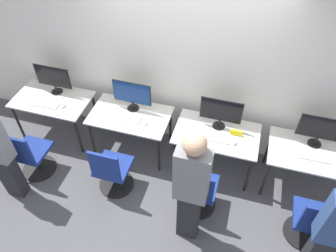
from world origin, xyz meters
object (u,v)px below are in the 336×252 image
Objects in this scene: monitor_right at (221,112)px; office_chair_right at (198,192)px; monitor_far_left at (53,78)px; office_chair_left at (112,172)px; keyboard_right at (216,138)px; mouse_far_right at (336,159)px; person_far_right at (335,231)px; person_right at (191,187)px; office_chair_far_right at (311,223)px; mouse_right at (235,143)px; keyboard_far_left at (46,104)px; mouse_left at (146,123)px; mouse_far_left at (63,106)px; monitor_left at (132,94)px; office_chair_far_left at (31,156)px; keyboard_far_right at (315,157)px; keyboard_left at (128,118)px; monitor_far_right at (321,130)px.

office_chair_right is at bearing -94.33° from monitor_right.
monitor_far_left is 0.63× the size of office_chair_left.
keyboard_right is 4.14× the size of mouse_far_right.
office_chair_right is 1.57m from person_far_right.
person_right is 19.62× the size of mouse_far_right.
mouse_right is at bearing 147.65° from office_chair_far_right.
person_right reaches higher than keyboard_far_left.
mouse_left is at bearing 144.55° from office_chair_right.
mouse_far_left is 0.16× the size of monitor_right.
mouse_far_left and mouse_far_right have the same top height.
office_chair_far_right is at bearing -32.35° from mouse_right.
monitor_left is at bearing 170.02° from mouse_right.
monitor_right reaches higher than mouse_far_right.
mouse_left is 0.96m from keyboard_right.
mouse_right reaches higher than keyboard_right.
office_chair_far_right is (3.50, -0.67, -0.37)m from mouse_far_left.
mouse_far_left is 0.10× the size of office_chair_far_left.
office_chair_right is at bearing -152.80° from keyboard_far_right.
monitor_left is at bearing -1.03° from monitor_far_left.
keyboard_left is (1.24, -0.25, -0.25)m from monitor_far_left.
person_far_right is (1.35, -1.04, 0.16)m from keyboard_right.
person_far_right is (1.42, -0.41, 0.53)m from office_chair_right.
monitor_right is 1.70m from office_chair_far_right.
monitor_far_right is 0.34× the size of person_far_right.
office_chair_right is (-0.32, -0.62, -0.37)m from mouse_right.
keyboard_left is at bearing 178.68° from mouse_right.
monitor_left reaches higher than mouse_far_left.
person_right is at bearing -25.12° from mouse_far_left.
monitor_far_left is at bearing 179.30° from monitor_right.
mouse_left is 0.05× the size of person_right.
keyboard_far_left is 3.96m from person_far_right.
keyboard_far_right is 0.25m from mouse_far_right.
office_chair_far_left is at bearing -179.39° from office_chair_far_right.
person_far_right is (2.31, -1.05, 0.16)m from mouse_left.
monitor_far_right is at bearing 34.70° from office_chair_right.
office_chair_far_right is (1.29, -0.68, -0.37)m from keyboard_right.
monitor_right is at bearing -178.52° from monitor_far_right.
mouse_right is at bearing -176.25° from mouse_far_right.
monitor_far_right is (2.47, 0.02, 0.00)m from monitor_left.
mouse_far_left is 1.00× the size of mouse_right.
keyboard_far_left is (0.00, -0.30, -0.25)m from monitor_far_left.
person_far_right is (0.12, -1.31, -0.08)m from monitor_far_right.
person_far_right is at bearing -22.30° from keyboard_left.
office_chair_far_right is at bearing -27.70° from keyboard_right.
keyboard_far_left is 2.57m from person_right.
office_chair_far_left is at bearing -176.87° from office_chair_left.
office_chair_far_right is (2.53, -0.92, -0.61)m from monitor_left.
person_far_right is at bearing -83.89° from keyboard_far_right.
person_right reaches higher than monitor_right.
mouse_far_right is at bearing 3.75° from mouse_right.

